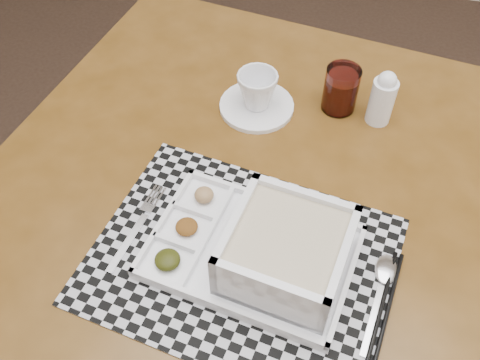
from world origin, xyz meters
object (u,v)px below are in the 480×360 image
serving_tray (276,252)px  cup (257,90)px  juice_glass (341,91)px  creamer_bottle (382,98)px  dining_table (270,232)px

serving_tray → cup: (-0.11, 0.35, 0.01)m
juice_glass → creamer_bottle: 0.08m
cup → creamer_bottle: size_ratio=0.69×
serving_tray → cup: bearing=108.1°
juice_glass → creamer_bottle: (0.08, -0.02, 0.01)m
dining_table → serving_tray: 0.17m
creamer_bottle → cup: bearing=-173.1°
creamer_bottle → dining_table: bearing=-120.5°
dining_table → creamer_bottle: size_ratio=10.08×
serving_tray → cup: serving_tray is taller
dining_table → cup: 0.28m
juice_glass → creamer_bottle: creamer_bottle is taller
creamer_bottle → juice_glass: bearing=168.9°
serving_tray → juice_glass: (0.04, 0.39, 0.00)m
dining_table → serving_tray: serving_tray is taller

